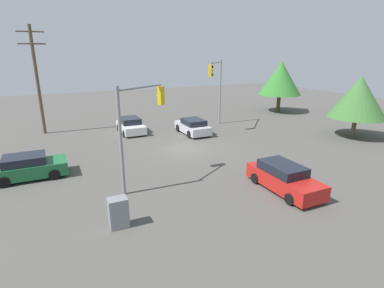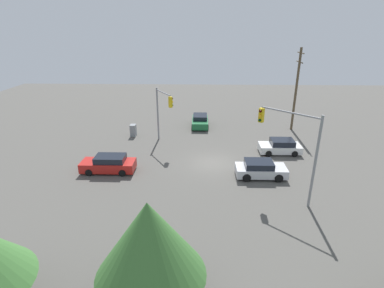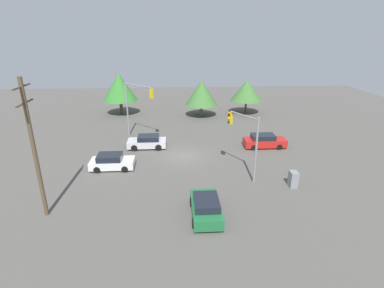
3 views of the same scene
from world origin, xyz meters
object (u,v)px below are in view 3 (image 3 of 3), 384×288
at_px(sedan_red, 264,141).
at_px(traffic_signal_cross, 245,134).
at_px(sedan_silver, 147,142).
at_px(sedan_green, 206,207).
at_px(sedan_white, 112,162).
at_px(traffic_signal_main, 136,101).
at_px(electrical_cabinet, 293,179).

distance_m(sedan_red, traffic_signal_cross, 8.62).
bearing_deg(traffic_signal_cross, sedan_red, -61.00).
height_order(sedan_silver, sedan_green, sedan_green).
height_order(sedan_silver, sedan_white, sedan_white).
relative_size(sedan_green, sedan_white, 1.04).
xyz_separation_m(sedan_silver, traffic_signal_main, (-3.21, -1.31, 3.89)).
bearing_deg(sedan_white, sedan_silver, 150.60).
bearing_deg(traffic_signal_main, electrical_cabinet, 0.16).
height_order(traffic_signal_cross, electrical_cabinet, traffic_signal_cross).
relative_size(sedan_white, traffic_signal_main, 0.61).
bearing_deg(electrical_cabinet, sedan_white, -105.99).
height_order(sedan_green, traffic_signal_main, traffic_signal_main).
distance_m(sedan_green, traffic_signal_main, 18.21).
xyz_separation_m(traffic_signal_cross, electrical_cabinet, (2.13, 3.78, -3.29)).
bearing_deg(sedan_green, traffic_signal_cross, 56.70).
relative_size(sedan_white, electrical_cabinet, 2.98).
relative_size(sedan_silver, traffic_signal_cross, 0.72).
distance_m(sedan_silver, sedan_red, 12.95).
bearing_deg(traffic_signal_cross, traffic_signal_main, 12.71).
distance_m(traffic_signal_main, traffic_signal_cross, 14.85).
height_order(sedan_red, electrical_cabinet, sedan_red).
height_order(sedan_white, traffic_signal_main, traffic_signal_main).
distance_m(sedan_silver, sedan_green, 14.33).
relative_size(sedan_red, traffic_signal_cross, 0.79).
distance_m(sedan_red, electrical_cabinet, 9.04).
height_order(sedan_silver, traffic_signal_main, traffic_signal_main).
bearing_deg(electrical_cabinet, sedan_green, -63.79).
height_order(sedan_white, electrical_cabinet, sedan_white).
relative_size(sedan_silver, electrical_cabinet, 3.08).
bearing_deg(electrical_cabinet, sedan_red, 178.71).
bearing_deg(sedan_silver, traffic_signal_cross, -129.95).
distance_m(sedan_red, sedan_green, 15.02).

